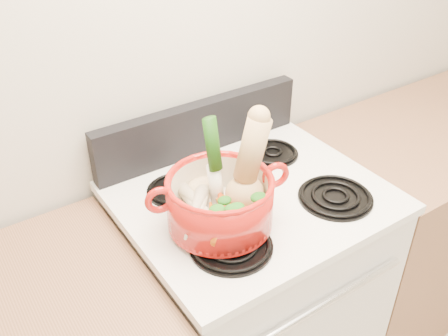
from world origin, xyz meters
TOP-DOWN VIEW (x-y plane):
  - wall_back at (0.00, 1.75)m, footprint 3.50×0.02m
  - stove_body at (0.00, 1.40)m, footprint 0.76×0.65m
  - cooktop at (0.00, 1.40)m, footprint 0.78×0.67m
  - control_backsplash at (0.00, 1.70)m, footprint 0.76×0.05m
  - oven_handle at (0.00, 1.06)m, footprint 0.60×0.02m
  - counter_right at (1.07, 1.40)m, footprint 1.36×0.65m
  - burner_front_left at (-0.19, 1.24)m, footprint 0.22×0.22m
  - burner_front_right at (0.19, 1.24)m, footprint 0.22×0.22m
  - burner_back_left at (-0.19, 1.54)m, footprint 0.17×0.17m
  - burner_back_right at (0.19, 1.54)m, footprint 0.17×0.17m
  - dutch_oven at (-0.17, 1.33)m, footprint 0.35×0.35m
  - pot_handle_left at (-0.33, 1.36)m, footprint 0.08×0.04m
  - pot_handle_right at (-0.01, 1.29)m, footprint 0.08×0.04m
  - squash at (-0.10, 1.31)m, footprint 0.20×0.17m
  - leek at (-0.15, 1.37)m, footprint 0.05×0.09m
  - ginger at (-0.17, 1.43)m, footprint 0.10×0.09m
  - parsnip_0 at (-0.22, 1.35)m, footprint 0.05×0.21m
  - parsnip_1 at (-0.23, 1.33)m, footprint 0.15×0.17m
  - parsnip_2 at (-0.21, 1.35)m, footprint 0.05×0.17m
  - parsnip_3 at (-0.25, 1.33)m, footprint 0.15×0.15m
  - carrot_0 at (-0.17, 1.27)m, footprint 0.10×0.14m
  - carrot_1 at (-0.22, 1.28)m, footprint 0.10×0.15m
  - carrot_2 at (-0.14, 1.29)m, footprint 0.06×0.18m
  - carrot_3 at (-0.18, 1.27)m, footprint 0.06×0.15m
  - carrot_4 at (-0.17, 1.31)m, footprint 0.09×0.14m

SIDE VIEW (x-z plane):
  - counter_right at x=1.07m, z-range 0.00..0.90m
  - stove_body at x=0.00m, z-range 0.00..0.92m
  - oven_handle at x=0.00m, z-range 0.77..0.79m
  - cooktop at x=0.00m, z-range 0.92..0.95m
  - burner_front_left at x=-0.19m, z-range 0.95..0.97m
  - burner_front_right at x=0.19m, z-range 0.95..0.97m
  - burner_back_left at x=-0.19m, z-range 0.95..0.97m
  - burner_back_right at x=0.19m, z-range 0.95..0.97m
  - carrot_0 at x=-0.17m, z-range 0.99..1.04m
  - parsnip_0 at x=-0.22m, z-range 0.99..1.05m
  - ginger at x=-0.17m, z-range 1.00..1.05m
  - carrot_1 at x=-0.22m, z-range 1.00..1.05m
  - parsnip_1 at x=-0.23m, z-range 1.00..1.06m
  - parsnip_2 at x=-0.21m, z-range 1.00..1.05m
  - carrot_2 at x=-0.14m, z-range 1.00..1.05m
  - carrot_3 at x=-0.18m, z-range 1.01..1.05m
  - parsnip_3 at x=-0.25m, z-range 1.01..1.06m
  - carrot_4 at x=-0.17m, z-range 1.01..1.06m
  - dutch_oven at x=-0.17m, z-range 0.97..1.11m
  - control_backsplash at x=0.00m, z-range 0.95..1.13m
  - pot_handle_left at x=-0.33m, z-range 1.05..1.13m
  - pot_handle_right at x=-0.01m, z-range 1.05..1.13m
  - leek at x=-0.15m, z-range 1.00..1.27m
  - squash at x=-0.10m, z-range 0.99..1.28m
  - wall_back at x=0.00m, z-range 0.00..2.60m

